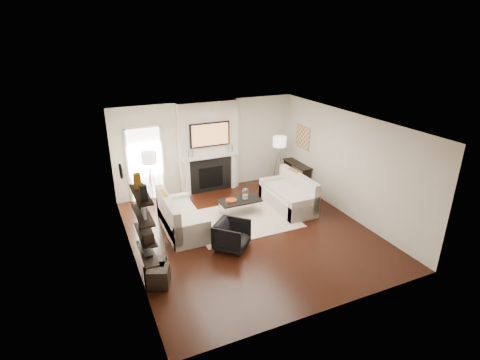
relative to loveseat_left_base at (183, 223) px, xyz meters
name	(u,v)px	position (x,y,z in m)	size (l,w,h in m)	color
room_envelope	(251,181)	(1.46, -0.76, 1.14)	(6.00, 6.00, 6.00)	black
chimney_breast	(208,147)	(1.46, 2.11, 1.14)	(1.80, 0.25, 2.70)	silver
fireplace_surround	(211,175)	(1.46, 1.98, 0.31)	(1.30, 0.02, 1.04)	black
firebox	(211,177)	(1.46, 1.97, 0.24)	(0.75, 0.02, 0.65)	black
mantel_pilaster_l	(188,178)	(0.74, 1.95, 0.34)	(0.12, 0.08, 1.10)	white
mantel_pilaster_r	(233,171)	(2.18, 1.95, 0.34)	(0.12, 0.08, 1.10)	white
mantel_shelf	(211,157)	(1.46, 1.93, 0.91)	(1.70, 0.18, 0.07)	white
tv_body	(210,134)	(1.46, 1.95, 1.57)	(1.20, 0.06, 0.70)	black
tv_screen	(210,135)	(1.46, 1.92, 1.57)	(1.10, 0.01, 0.62)	#BF723F
candlestick_l_tall	(192,153)	(0.91, 1.94, 1.09)	(0.04, 0.04, 0.30)	silver
candlestick_l_short	(188,154)	(0.78, 1.94, 1.06)	(0.04, 0.04, 0.24)	silver
candlestick_r_tall	(228,148)	(2.01, 1.94, 1.09)	(0.04, 0.04, 0.30)	silver
candlestick_r_short	(232,149)	(2.14, 1.94, 1.06)	(0.04, 0.04, 0.24)	silver
hallway_panel	(146,164)	(-0.39, 2.22, 0.84)	(0.90, 0.02, 2.10)	white
door_trim_l	(128,167)	(-0.87, 2.20, 0.84)	(0.06, 0.06, 2.16)	white
door_trim_r	(163,162)	(0.09, 2.20, 0.84)	(0.06, 0.06, 2.16)	white
door_trim_top	(142,127)	(-0.39, 2.20, 1.92)	(1.02, 0.06, 0.06)	white
rug	(243,219)	(1.57, -0.09, -0.20)	(2.60, 2.00, 0.01)	beige
loveseat_left_base	(183,223)	(0.00, 0.00, 0.00)	(0.85, 1.80, 0.42)	beige
loveseat_left_back	(168,214)	(-0.33, 0.00, 0.32)	(0.18, 1.80, 0.80)	beige
loveseat_left_arm_n	(192,235)	(0.00, -0.81, 0.09)	(0.85, 0.18, 0.60)	beige
loveseat_left_arm_s	(174,206)	(0.00, 0.81, 0.09)	(0.85, 0.18, 0.60)	beige
loveseat_left_cushion	(184,213)	(0.05, 0.00, 0.26)	(0.63, 1.44, 0.10)	beige
pillow_left_orange	(164,201)	(-0.33, 0.30, 0.52)	(0.10, 0.42, 0.42)	#B26A16
pillow_left_charcoal	(171,212)	(-0.33, -0.30, 0.51)	(0.10, 0.40, 0.40)	black
loveseat_right_base	(287,200)	(2.99, 0.07, 0.00)	(0.85, 1.80, 0.42)	beige
loveseat_right_back	(298,188)	(3.33, 0.07, 0.32)	(0.18, 1.80, 0.80)	beige
loveseat_right_arm_n	(304,209)	(2.99, -0.74, 0.09)	(0.85, 0.18, 0.60)	beige
loveseat_right_arm_s	(273,187)	(2.99, 0.88, 0.09)	(0.85, 0.18, 0.60)	beige
loveseat_right_cushion	(286,192)	(2.94, 0.07, 0.26)	(0.63, 1.44, 0.10)	beige
pillow_right_orange	(293,177)	(3.33, 0.37, 0.52)	(0.10, 0.42, 0.42)	#B26A16
pillow_right_charcoal	(305,185)	(3.33, -0.23, 0.51)	(0.10, 0.40, 0.40)	black
coffee_table	(240,200)	(1.63, 0.22, 0.19)	(1.10, 0.55, 0.04)	black
coffee_leg_nw	(226,215)	(1.13, 0.00, -0.02)	(0.02, 0.02, 0.38)	silver
coffee_leg_ne	(261,208)	(2.13, 0.00, -0.02)	(0.02, 0.02, 0.38)	silver
coffee_leg_sw	(219,208)	(1.13, 0.44, -0.02)	(0.02, 0.02, 0.38)	silver
coffee_leg_se	(253,201)	(2.13, 0.44, -0.02)	(0.02, 0.02, 0.38)	silver
hurricane_glass	(245,194)	(1.78, 0.22, 0.35)	(0.16, 0.16, 0.28)	white
hurricane_candle	(245,196)	(1.78, 0.22, 0.29)	(0.09, 0.09, 0.13)	white
copper_bowl	(231,201)	(1.38, 0.22, 0.24)	(0.29, 0.29, 0.05)	#C54920
armchair	(232,234)	(0.79, -1.23, 0.14)	(0.69, 0.64, 0.71)	black
lamp_left_post	(152,187)	(-0.39, 1.57, 0.39)	(0.02, 0.02, 1.20)	silver
lamp_left_shade	(149,158)	(-0.39, 1.57, 1.24)	(0.40, 0.40, 0.30)	white
lamp_left_leg_a	(156,187)	(-0.28, 1.57, 0.39)	(0.02, 0.02, 1.25)	silver
lamp_left_leg_b	(149,186)	(-0.44, 1.67, 0.39)	(0.02, 0.02, 1.25)	silver
lamp_left_leg_c	(150,189)	(-0.44, 1.48, 0.39)	(0.02, 0.02, 1.25)	silver
lamp_right_post	(279,168)	(3.51, 1.50, 0.39)	(0.02, 0.02, 1.20)	silver
lamp_right_shade	(280,142)	(3.51, 1.50, 1.24)	(0.40, 0.40, 0.30)	white
lamp_right_leg_a	(282,168)	(3.62, 1.50, 0.39)	(0.02, 0.02, 1.25)	silver
lamp_right_leg_b	(275,167)	(3.46, 1.59, 0.39)	(0.02, 0.02, 1.25)	silver
lamp_right_leg_c	(279,169)	(3.46, 1.40, 0.39)	(0.02, 0.02, 1.25)	silver
console_top	(297,164)	(4.03, 1.26, 0.52)	(0.35, 1.20, 0.04)	black
console_leg_n	(306,182)	(4.03, 0.71, 0.14)	(0.30, 0.04, 0.71)	black
console_leg_s	(287,170)	(4.03, 1.81, 0.14)	(0.30, 0.04, 0.71)	black
wall_art	(303,137)	(4.19, 1.29, 1.34)	(0.03, 0.70, 0.70)	tan
shelf_bottom	(147,253)	(-1.16, -1.76, 0.49)	(0.25, 1.00, 0.04)	black
shelf_lower	(145,234)	(-1.16, -1.76, 0.89)	(0.25, 1.00, 0.04)	black
shelf_upper	(143,215)	(-1.16, -1.76, 1.29)	(0.25, 1.00, 0.04)	black
shelf_top	(141,194)	(-1.16, -1.76, 1.69)	(0.25, 1.00, 0.04)	black
decor_magfile_a	(143,193)	(-1.16, -2.08, 1.85)	(0.12, 0.10, 0.28)	black
decor_magfile_b	(137,181)	(-1.16, -1.50, 1.85)	(0.12, 0.10, 0.28)	#B26A16
decor_frame_a	(144,211)	(-1.16, -1.87, 1.42)	(0.04, 0.30, 0.22)	white
decor_frame_b	(139,203)	(-1.16, -1.46, 1.40)	(0.04, 0.22, 0.18)	black
decor_wine_rack	(148,236)	(-1.16, -2.06, 1.01)	(0.18, 0.25, 0.20)	black
decor_box_small	(143,226)	(-1.16, -1.58, 0.97)	(0.15, 0.12, 0.12)	black
decor_books	(148,254)	(-1.16, -1.88, 0.53)	(0.14, 0.20, 0.05)	black
decor_box_tall	(144,241)	(-1.16, -1.50, 0.60)	(0.10, 0.10, 0.18)	white
clock_rim	(121,171)	(-1.27, 0.14, 1.49)	(0.34, 0.34, 0.04)	black
clock_face	(122,171)	(-1.24, 0.14, 1.49)	(0.29, 0.29, 0.01)	white
ottoman_near	(156,270)	(-1.01, -1.64, -0.01)	(0.40, 0.40, 0.40)	black
ottoman_far	(159,276)	(-1.01, -1.87, -0.01)	(0.40, 0.40, 0.40)	black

